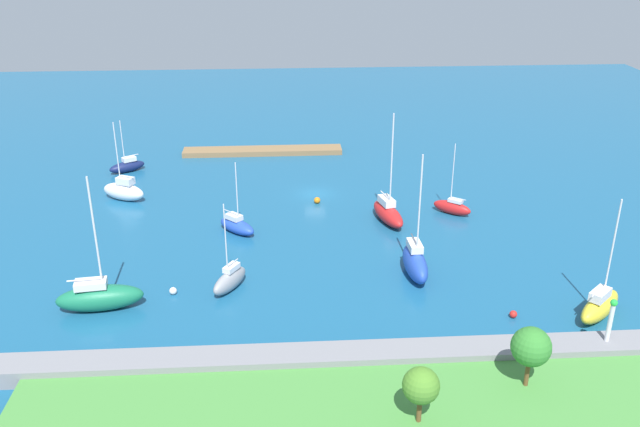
% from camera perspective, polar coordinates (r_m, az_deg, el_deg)
% --- Properties ---
extents(water, '(160.00, 160.00, 0.00)m').
position_cam_1_polar(water, '(84.95, -0.42, 1.69)').
color(water, '#19567F').
rests_on(water, ground).
extents(pier_dock, '(23.44, 3.18, 0.74)m').
position_cam_1_polar(pier_dock, '(100.46, -4.89, 5.32)').
color(pier_dock, olive).
rests_on(pier_dock, ground).
extents(breakwater, '(69.15, 2.73, 1.39)m').
position_cam_1_polar(breakwater, '(52.94, 1.86, -12.18)').
color(breakwater, gray).
rests_on(breakwater, ground).
extents(shoreline_park, '(47.57, 11.32, 0.88)m').
position_cam_1_polar(shoreline_park, '(48.89, 2.46, -16.07)').
color(shoreline_park, '#478C3D').
rests_on(shoreline_park, ground).
extents(harbor_beacon, '(0.56, 0.56, 3.73)m').
position_cam_1_polar(harbor_beacon, '(57.07, 23.50, -8.09)').
color(harbor_beacon, silver).
rests_on(harbor_beacon, breakwater).
extents(park_tree_west, '(2.50, 2.50, 4.15)m').
position_cam_1_polar(park_tree_west, '(45.72, 8.58, -14.29)').
color(park_tree_west, brown).
rests_on(park_tree_west, shoreline_park).
extents(park_tree_mideast, '(2.86, 2.86, 4.72)m').
position_cam_1_polar(park_tree_mideast, '(50.32, 17.50, -10.77)').
color(park_tree_mideast, brown).
rests_on(park_tree_mideast, shoreline_park).
extents(sailboat_red_by_breakwater, '(4.52, 4.02, 8.57)m').
position_cam_1_polar(sailboat_red_by_breakwater, '(80.29, 11.17, 0.55)').
color(sailboat_red_by_breakwater, red).
rests_on(sailboat_red_by_breakwater, water).
extents(sailboat_blue_far_south, '(2.22, 6.71, 12.51)m').
position_cam_1_polar(sailboat_blue_far_south, '(65.52, 8.08, -4.13)').
color(sailboat_blue_far_south, '#2347B2').
rests_on(sailboat_blue_far_south, water).
extents(sailboat_navy_lone_south, '(5.08, 4.15, 7.30)m').
position_cam_1_polar(sailboat_navy_lone_south, '(96.10, -16.07, 3.91)').
color(sailboat_navy_lone_south, '#141E4C').
rests_on(sailboat_navy_lone_south, water).
extents(sailboat_green_near_pier, '(7.77, 3.39, 12.53)m').
position_cam_1_polar(sailboat_green_near_pier, '(62.64, -18.24, -6.73)').
color(sailboat_green_near_pier, '#19724C').
rests_on(sailboat_green_near_pier, water).
extents(sailboat_white_mid_basin, '(6.05, 4.33, 9.86)m').
position_cam_1_polar(sailboat_white_mid_basin, '(86.12, -16.34, 1.88)').
color(sailboat_white_mid_basin, white).
rests_on(sailboat_white_mid_basin, water).
extents(sailboat_yellow_outer_mooring, '(5.93, 5.63, 10.99)m').
position_cam_1_polar(sailboat_yellow_outer_mooring, '(63.28, 22.70, -7.21)').
color(sailboat_yellow_outer_mooring, yellow).
rests_on(sailboat_yellow_outer_mooring, water).
extents(sailboat_gray_far_north, '(3.72, 4.95, 8.77)m').
position_cam_1_polar(sailboat_gray_far_north, '(63.26, -7.68, -5.60)').
color(sailboat_gray_far_north, gray).
rests_on(sailboat_gray_far_north, water).
extents(sailboat_red_west_end, '(3.74, 7.25, 12.87)m').
position_cam_1_polar(sailboat_red_west_end, '(76.91, 5.80, 0.09)').
color(sailboat_red_west_end, red).
rests_on(sailboat_red_west_end, water).
extents(sailboat_blue_inner_mooring, '(4.86, 4.86, 8.25)m').
position_cam_1_polar(sailboat_blue_inner_mooring, '(74.58, -7.08, -1.01)').
color(sailboat_blue_inner_mooring, '#2347B2').
rests_on(sailboat_blue_inner_mooring, water).
extents(mooring_buoy_white, '(0.69, 0.69, 0.69)m').
position_cam_1_polar(mooring_buoy_white, '(63.73, -12.38, -6.44)').
color(mooring_buoy_white, white).
rests_on(mooring_buoy_white, water).
extents(mooring_buoy_orange, '(0.78, 0.78, 0.78)m').
position_cam_1_polar(mooring_buoy_orange, '(81.92, -0.25, 1.13)').
color(mooring_buoy_orange, orange).
rests_on(mooring_buoy_orange, water).
extents(mooring_buoy_red, '(0.66, 0.66, 0.66)m').
position_cam_1_polar(mooring_buoy_red, '(61.21, 16.11, -8.23)').
color(mooring_buoy_red, red).
rests_on(mooring_buoy_red, water).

